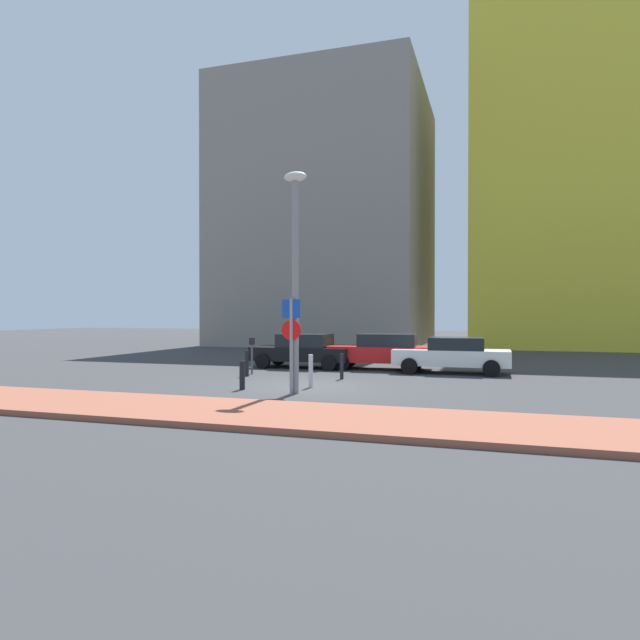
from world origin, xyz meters
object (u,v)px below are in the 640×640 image
at_px(parking_meter, 252,351).
at_px(traffic_bollard_mid, 342,366).
at_px(parked_car_black, 303,350).
at_px(street_lamp, 295,262).
at_px(parked_car_white, 452,354).
at_px(traffic_bollard_near, 242,375).
at_px(parked_car_red, 382,351).
at_px(traffic_bollard_far, 311,371).
at_px(parking_sign_post, 291,334).
at_px(traffic_bollard_edge, 247,363).

relative_size(parking_meter, traffic_bollard_mid, 1.54).
relative_size(parked_car_black, street_lamp, 0.67).
xyz_separation_m(parked_car_black, street_lamp, (2.36, -7.39, 3.13)).
height_order(parked_car_white, traffic_bollard_near, parked_car_white).
xyz_separation_m(street_lamp, traffic_bollard_near, (-1.86, 0.26, -3.45)).
xyz_separation_m(parked_car_red, parked_car_white, (2.97, -0.68, -0.05)).
bearing_deg(parked_car_black, traffic_bollard_far, -68.42).
bearing_deg(parked_car_white, traffic_bollard_far, -125.42).
relative_size(parking_sign_post, street_lamp, 0.43).
relative_size(parked_car_white, street_lamp, 0.69).
bearing_deg(parked_car_white, parked_car_black, 177.03).
distance_m(parked_car_red, traffic_bollard_mid, 3.97).
xyz_separation_m(street_lamp, traffic_bollard_mid, (0.37, 3.85, -3.43)).
xyz_separation_m(parked_car_white, traffic_bollard_edge, (-7.33, -3.44, -0.26)).
relative_size(parked_car_red, parked_car_white, 0.99).
bearing_deg(parked_car_black, traffic_bollard_mid, -52.36).
bearing_deg(parking_meter, parked_car_black, 70.58).
relative_size(parking_sign_post, traffic_bollard_far, 2.66).
relative_size(parked_car_white, traffic_bollard_near, 5.07).
relative_size(traffic_bollard_far, traffic_bollard_edge, 1.08).
relative_size(parked_car_black, traffic_bollard_mid, 4.71).
relative_size(parked_car_black, parked_car_red, 0.98).
height_order(parked_car_red, parking_sign_post, parking_sign_post).
xyz_separation_m(parked_car_black, parked_car_red, (3.44, 0.35, 0.03)).
relative_size(street_lamp, traffic_bollard_near, 7.38).
distance_m(parking_sign_post, parking_meter, 5.71).
height_order(parked_car_black, traffic_bollard_edge, parked_car_black).
height_order(parked_car_black, parking_sign_post, parking_sign_post).
relative_size(street_lamp, traffic_bollard_edge, 6.71).
height_order(traffic_bollard_near, traffic_bollard_edge, traffic_bollard_edge).
distance_m(parked_car_black, traffic_bollard_far, 6.46).
bearing_deg(traffic_bollard_edge, parking_meter, 100.51).
relative_size(parked_car_black, traffic_bollard_near, 4.92).
bearing_deg(parked_car_white, parked_car_red, 167.08).
xyz_separation_m(parked_car_black, traffic_bollard_edge, (-0.92, -3.77, -0.28)).
height_order(parked_car_black, traffic_bollard_far, parked_car_black).
xyz_separation_m(parked_car_black, traffic_bollard_near, (0.50, -7.13, -0.33)).
xyz_separation_m(parked_car_black, parking_meter, (-1.06, -3.02, 0.16)).
distance_m(parking_sign_post, traffic_bollard_near, 2.27).
bearing_deg(parked_car_red, parking_meter, -143.20).
height_order(parked_car_black, parking_meter, parked_car_black).
height_order(traffic_bollard_mid, traffic_bollard_far, traffic_bollard_far).
height_order(parked_car_red, traffic_bollard_edge, parked_car_red).
distance_m(parked_car_black, parking_sign_post, 7.96).
relative_size(parking_sign_post, traffic_bollard_edge, 2.87).
bearing_deg(traffic_bollard_near, parked_car_red, 68.54).
distance_m(parked_car_red, traffic_bollard_near, 8.05).
bearing_deg(traffic_bollard_mid, parking_sign_post, -96.20).
xyz_separation_m(parked_car_black, parked_car_white, (6.41, -0.33, -0.02)).
bearing_deg(parked_car_red, parked_car_white, -12.92).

